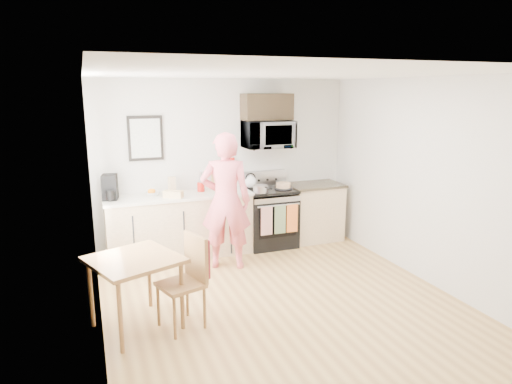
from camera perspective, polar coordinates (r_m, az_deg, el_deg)
name	(u,v)px	position (r m, az deg, el deg)	size (l,w,h in m)	color
floor	(284,304)	(5.48, 3.47, -13.77)	(4.60, 4.60, 0.00)	olive
back_wall	(225,164)	(7.16, -3.90, 3.50)	(4.00, 0.04, 2.60)	beige
front_wall	(432,271)	(3.18, 21.13, -9.23)	(4.00, 0.04, 2.60)	beige
left_wall	(93,212)	(4.61, -19.66, -2.37)	(0.04, 4.60, 2.60)	beige
right_wall	(431,183)	(6.12, 21.02, 1.11)	(0.04, 4.60, 2.60)	beige
ceiling	(287,74)	(4.91, 3.89, 14.54)	(4.00, 4.60, 0.04)	white
window	(93,172)	(5.34, -19.67, 2.37)	(0.06, 1.40, 1.50)	white
cabinet_left	(180,227)	(6.88, -9.48, -4.30)	(2.10, 0.60, 0.90)	tan
countertop_left	(179,196)	(6.76, -9.62, -0.49)	(2.14, 0.64, 0.04)	beige
cabinet_right	(314,213)	(7.60, 7.25, -2.59)	(0.84, 0.60, 0.90)	tan
countertop_right	(315,185)	(7.49, 7.35, 0.88)	(0.88, 0.64, 0.04)	black
range	(270,219)	(7.25, 1.73, -3.35)	(0.76, 0.70, 1.16)	black
microwave	(268,135)	(7.10, 1.48, 7.20)	(0.76, 0.51, 0.42)	#A5A5A9
upper_cabinet	(267,107)	(7.11, 1.36, 10.60)	(0.76, 0.35, 0.40)	black
wall_art	(146,138)	(6.83, -13.65, 6.54)	(0.50, 0.04, 0.65)	black
wall_trivet	(228,164)	(7.16, -3.48, 3.51)	(0.20, 0.02, 0.20)	#A4150E
person	(226,201)	(6.25, -3.81, -1.15)	(0.69, 0.45, 1.90)	#D23948
dining_table	(134,266)	(4.87, -14.96, -8.94)	(0.92, 0.92, 0.77)	brown
chair	(192,267)	(4.86, -8.05, -9.32)	(0.56, 0.52, 0.98)	brown
knife_block	(217,182)	(7.02, -4.94, 1.29)	(0.11, 0.15, 0.23)	brown
utensil_crock	(201,183)	(6.89, -6.92, 1.14)	(0.11, 0.11, 0.33)	#A4150E
fruit_bowl	(153,193)	(6.79, -12.74, -0.07)	(0.23, 0.23, 0.09)	silver
milk_carton	(172,185)	(6.82, -10.46, 0.84)	(0.09, 0.09, 0.25)	tan
coffee_maker	(110,188)	(6.64, -17.79, 0.48)	(0.24, 0.31, 0.35)	black
bread_bag	(173,194)	(6.57, -10.30, -0.27)	(0.27, 0.13, 0.10)	tan
cake	(283,186)	(7.13, 3.44, 0.77)	(0.28, 0.28, 0.09)	black
kettle	(251,182)	(7.15, -0.69, 1.31)	(0.19, 0.19, 0.24)	silver
pot	(261,189)	(6.85, 0.57, 0.40)	(0.22, 0.37, 0.11)	#A5A5A9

